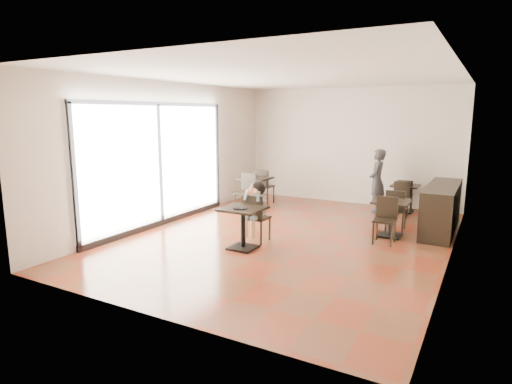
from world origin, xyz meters
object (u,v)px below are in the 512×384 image
Objects in this scene: child_table at (243,228)px; cafe_table_mid at (390,219)px; cafe_table_left at (255,192)px; chair_mid_b at (385,221)px; chair_left_a at (265,186)px; chair_back_a at (405,196)px; chair_left_b at (245,193)px; child_chair at (257,218)px; cafe_table_back at (405,198)px; child at (257,212)px; chair_back_b at (401,199)px; adult_patron at (377,181)px; chair_mid_a at (396,210)px.

cafe_table_mid is at bearing 44.22° from child_table.
cafe_table_left reaches higher than child_table.
chair_left_a is (-3.78, 2.20, 0.04)m from chair_mid_b.
child_table is 0.93× the size of chair_back_a.
child_table is at bearing -64.56° from cafe_table_left.
chair_left_b is (0.00, -0.55, 0.08)m from cafe_table_left.
child_table is at bearing -59.80° from chair_left_b.
child_chair is at bearing 115.87° from chair_left_a.
cafe_table_back is (-0.16, 2.46, -0.02)m from cafe_table_mid.
child reaches higher than chair_back_b.
chair_mid_a is at bearing 21.66° from adult_patron.
chair_mid_a reaches higher than cafe_table_mid.
chair_mid_b reaches higher than cafe_table_mid.
chair_mid_a reaches higher than child_table.
child reaches higher than cafe_table_mid.
chair_mid_b is (2.23, 1.62, 0.05)m from child_table.
chair_left_b is at bearing 125.66° from child.
cafe_table_back is at bearing -166.99° from chair_left_a.
child_chair is 4.57m from cafe_table_back.
child_table is 3.51m from chair_mid_a.
child_table is 0.88× the size of chair_mid_b.
child_table is at bearing -145.29° from chair_mid_b.
child is at bearing -25.61° from adult_patron.
child_chair is 3.13m from cafe_table_left.
chair_back_b reaches higher than cafe_table_mid.
chair_mid_b is (3.78, -1.65, 0.04)m from cafe_table_left.
cafe_table_mid is 1.06× the size of cafe_table_back.
chair_left_a is at bearing 90.00° from cafe_table_left.
chair_left_b is (-1.55, 2.16, -0.11)m from child.
cafe_table_left is 3.87m from cafe_table_back.
chair_mid_a and chair_mid_b have the same top height.
chair_mid_b is at bearing 11.60° from adult_patron.
adult_patron is at bearing 71.80° from child_table.
chair_mid_a is (2.23, 2.72, 0.05)m from child_table.
child_chair is at bearing -25.61° from adult_patron.
chair_left_b is at bearing 22.84° from chair_back_a.
child_chair reaches higher than cafe_table_left.
chair_back_a is at bearing 28.24° from chair_left_b.
chair_mid_a is 1.37m from chair_back_b.
chair_left_a reaches higher than cafe_table_left.
child is at bearing 90.00° from child_table.
adult_patron is 2.29× the size of cafe_table_back.
cafe_table_left is at bearing 90.43° from chair_left_b.
adult_patron is at bearing 69.36° from child.
chair_left_a is 3.71m from chair_back_a.
cafe_table_back is at bearing 20.55° from cafe_table_left.
cafe_table_left is at bearing 119.77° from child.
child_chair is 0.12m from child.
cafe_table_left is 3.71m from chair_back_b.
cafe_table_left is (-3.78, 1.10, 0.03)m from cafe_table_mid.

